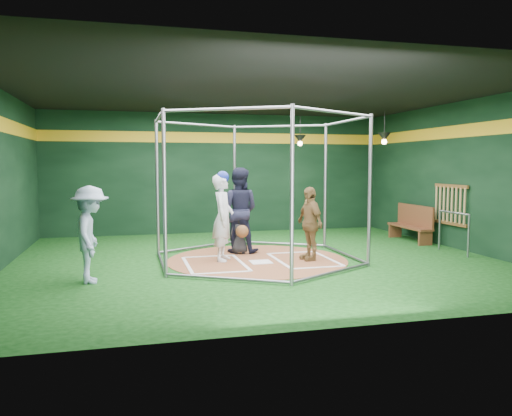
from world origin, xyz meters
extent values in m
cube|color=#0D390D|center=(0.00, 0.00, -0.01)|extent=(10.00, 9.00, 0.02)
cube|color=black|center=(0.00, 0.00, 3.50)|extent=(10.00, 9.00, 0.02)
cube|color=black|center=(0.00, 4.50, 1.75)|extent=(10.00, 0.10, 3.50)
cube|color=black|center=(0.00, -4.50, 1.75)|extent=(10.00, 0.10, 3.50)
cube|color=black|center=(5.00, 0.00, 1.75)|extent=(0.10, 9.00, 3.50)
cube|color=gold|center=(0.00, 4.47, 2.80)|extent=(10.00, 0.01, 0.30)
cube|color=gold|center=(4.97, 0.00, 2.80)|extent=(0.01, 9.00, 0.30)
cylinder|color=brown|center=(0.00, 0.00, 0.01)|extent=(3.80, 3.80, 0.01)
cube|color=white|center=(0.00, -0.30, 0.02)|extent=(0.43, 0.43, 0.01)
cube|color=white|center=(-0.95, 0.60, 0.02)|extent=(1.10, 0.07, 0.01)
cube|color=white|center=(-0.95, -1.10, 0.02)|extent=(1.10, 0.07, 0.01)
cube|color=white|center=(-1.50, -0.25, 0.02)|extent=(0.07, 1.70, 0.01)
cube|color=white|center=(-0.40, -0.25, 0.02)|extent=(0.07, 1.70, 0.01)
cube|color=white|center=(0.95, 0.60, 0.02)|extent=(1.10, 0.07, 0.01)
cube|color=white|center=(0.95, -1.10, 0.02)|extent=(1.10, 0.07, 0.01)
cube|color=white|center=(0.40, -0.25, 0.02)|extent=(0.07, 1.70, 0.01)
cube|color=white|center=(1.50, -0.25, 0.02)|extent=(0.07, 1.70, 0.01)
cylinder|color=gray|center=(1.99, 1.15, 1.50)|extent=(0.07, 0.07, 3.00)
cylinder|color=gray|center=(0.00, 2.30, 1.50)|extent=(0.07, 0.07, 3.00)
cylinder|color=gray|center=(-1.99, 1.15, 1.50)|extent=(0.07, 0.07, 3.00)
cylinder|color=gray|center=(-1.99, -1.15, 1.50)|extent=(0.07, 0.07, 3.00)
cylinder|color=gray|center=(0.00, -2.30, 1.50)|extent=(0.07, 0.07, 3.00)
cylinder|color=gray|center=(1.99, -1.15, 1.50)|extent=(0.07, 0.07, 3.00)
cylinder|color=gray|center=(1.00, 1.72, 2.95)|extent=(2.02, 1.20, 0.06)
cylinder|color=gray|center=(1.00, 1.72, 0.05)|extent=(2.02, 1.20, 0.06)
cylinder|color=gray|center=(-1.00, 1.72, 2.95)|extent=(2.02, 1.20, 0.06)
cylinder|color=gray|center=(-1.00, 1.72, 0.05)|extent=(2.02, 1.20, 0.06)
cylinder|color=gray|center=(-1.99, 0.00, 2.95)|extent=(0.06, 2.30, 0.06)
cylinder|color=gray|center=(-1.99, 0.00, 0.05)|extent=(0.06, 2.30, 0.06)
cylinder|color=gray|center=(-1.00, -1.73, 2.95)|extent=(2.02, 1.20, 0.06)
cylinder|color=gray|center=(-1.00, -1.73, 0.05)|extent=(2.02, 1.20, 0.06)
cylinder|color=gray|center=(1.00, -1.73, 2.95)|extent=(2.02, 1.20, 0.06)
cylinder|color=gray|center=(1.00, -1.73, 0.05)|extent=(2.02, 1.20, 0.06)
cylinder|color=gray|center=(1.99, 0.00, 2.95)|extent=(0.06, 2.30, 0.06)
cylinder|color=gray|center=(1.99, 0.00, 0.05)|extent=(0.06, 2.30, 0.06)
cube|color=brown|center=(4.94, 0.40, 1.50)|extent=(0.05, 1.25, 0.08)
cube|color=brown|center=(4.94, 0.40, 0.60)|extent=(0.05, 1.25, 0.08)
cylinder|color=tan|center=(4.92, -0.15, 1.05)|extent=(0.06, 0.06, 0.85)
cylinder|color=tan|center=(4.92, 0.01, 1.05)|extent=(0.06, 0.06, 0.85)
cylinder|color=tan|center=(4.92, 0.16, 1.05)|extent=(0.06, 0.06, 0.85)
cylinder|color=tan|center=(4.92, 0.32, 1.05)|extent=(0.06, 0.06, 0.85)
cylinder|color=tan|center=(4.92, 0.48, 1.05)|extent=(0.06, 0.06, 0.85)
cylinder|color=tan|center=(4.92, 0.64, 1.05)|extent=(0.06, 0.06, 0.85)
cylinder|color=tan|center=(4.92, 0.79, 1.05)|extent=(0.06, 0.06, 0.85)
cylinder|color=tan|center=(4.92, 0.95, 1.05)|extent=(0.06, 0.06, 0.85)
cone|color=black|center=(2.20, 3.60, 2.75)|extent=(0.34, 0.34, 0.22)
sphere|color=#FFD899|center=(2.20, 3.60, 2.62)|extent=(0.14, 0.14, 0.14)
cylinder|color=black|center=(2.20, 3.60, 3.10)|extent=(0.02, 0.02, 0.70)
cone|color=black|center=(4.00, 2.00, 2.75)|extent=(0.34, 0.34, 0.22)
sphere|color=#FFD899|center=(4.00, 2.00, 2.62)|extent=(0.14, 0.14, 0.14)
cylinder|color=black|center=(4.00, 2.00, 3.10)|extent=(0.02, 0.02, 0.70)
imported|color=silver|center=(-0.72, 0.09, 0.91)|extent=(0.63, 0.77, 1.80)
sphere|color=navy|center=(-0.72, 0.09, 1.76)|extent=(0.26, 0.26, 0.26)
imported|color=#9F7A44|center=(1.07, -0.28, 0.78)|extent=(0.52, 0.95, 1.54)
imported|color=black|center=(-0.20, 0.80, 0.48)|extent=(0.49, 0.36, 0.93)
sphere|color=brown|center=(-0.20, 0.55, 0.55)|extent=(0.28, 0.28, 0.28)
imported|color=black|center=(-0.19, 0.99, 0.98)|extent=(1.16, 1.06, 1.94)
imported|color=#98AFC9|center=(-3.25, -1.24, 0.83)|extent=(0.64, 1.08, 1.66)
cube|color=brown|center=(4.55, 1.55, 0.38)|extent=(0.38, 1.64, 0.05)
cube|color=brown|center=(4.70, 1.55, 0.68)|extent=(0.05, 1.64, 0.55)
cube|color=brown|center=(4.55, 0.83, 0.18)|extent=(0.36, 0.07, 0.36)
cube|color=brown|center=(4.55, 2.28, 0.18)|extent=(0.36, 0.07, 0.36)
cylinder|color=gray|center=(4.55, -0.81, 0.47)|extent=(0.05, 0.05, 0.94)
cylinder|color=gray|center=(4.55, 0.24, 0.47)|extent=(0.05, 0.05, 0.94)
cylinder|color=gray|center=(4.55, -0.28, 0.92)|extent=(0.05, 1.05, 0.05)
camera|label=1|loc=(-2.59, -10.08, 2.02)|focal=35.00mm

